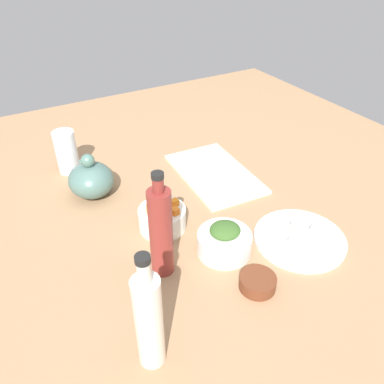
% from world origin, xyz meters
% --- Properties ---
extents(tabletop, '(1.90, 1.90, 0.03)m').
position_xyz_m(tabletop, '(0.00, 0.00, 0.01)').
color(tabletop, '#9D7753').
rests_on(tabletop, ground).
extents(cutting_board, '(0.36, 0.23, 0.01)m').
position_xyz_m(cutting_board, '(0.11, -0.15, 0.03)').
color(cutting_board, silver).
rests_on(cutting_board, tabletop).
extents(plate_tofu, '(0.24, 0.24, 0.01)m').
position_xyz_m(plate_tofu, '(-0.27, -0.17, 0.04)').
color(plate_tofu, white).
rests_on(plate_tofu, tabletop).
extents(bowl_greens, '(0.14, 0.14, 0.06)m').
position_xyz_m(bowl_greens, '(-0.20, 0.02, 0.06)').
color(bowl_greens, white).
rests_on(bowl_greens, tabletop).
extents(bowl_carrots, '(0.13, 0.13, 0.06)m').
position_xyz_m(bowl_carrots, '(-0.04, 0.12, 0.06)').
color(bowl_carrots, white).
rests_on(bowl_carrots, tabletop).
extents(bowl_small_side, '(0.08, 0.08, 0.03)m').
position_xyz_m(bowl_small_side, '(-0.34, 0.02, 0.05)').
color(bowl_small_side, brown).
rests_on(bowl_small_side, tabletop).
extents(teapot, '(0.16, 0.13, 0.14)m').
position_xyz_m(teapot, '(0.20, 0.23, 0.08)').
color(teapot, '#4A6C65').
rests_on(teapot, tabletop).
extents(bottle_0, '(0.05, 0.05, 0.27)m').
position_xyz_m(bottle_0, '(-0.38, 0.30, 0.14)').
color(bottle_0, beige).
rests_on(bottle_0, tabletop).
extents(bottle_1, '(0.05, 0.05, 0.27)m').
position_xyz_m(bottle_1, '(-0.18, 0.18, 0.15)').
color(bottle_1, maroon).
rests_on(bottle_1, tabletop).
extents(drinking_glass_0, '(0.07, 0.07, 0.14)m').
position_xyz_m(drinking_glass_0, '(0.37, 0.26, 0.10)').
color(drinking_glass_0, white).
rests_on(drinking_glass_0, tabletop).
extents(carrot_cube_0, '(0.02, 0.02, 0.02)m').
position_xyz_m(carrot_cube_0, '(-0.04, 0.15, 0.10)').
color(carrot_cube_0, orange).
rests_on(carrot_cube_0, bowl_carrots).
extents(carrot_cube_1, '(0.02, 0.02, 0.02)m').
position_xyz_m(carrot_cube_1, '(-0.02, 0.11, 0.10)').
color(carrot_cube_1, orange).
rests_on(carrot_cube_1, bowl_carrots).
extents(carrot_cube_2, '(0.02, 0.02, 0.02)m').
position_xyz_m(carrot_cube_2, '(-0.04, 0.08, 0.10)').
color(carrot_cube_2, orange).
rests_on(carrot_cube_2, bowl_carrots).
extents(carrot_cube_3, '(0.02, 0.02, 0.02)m').
position_xyz_m(carrot_cube_3, '(-0.07, 0.15, 0.10)').
color(carrot_cube_3, orange).
rests_on(carrot_cube_3, bowl_carrots).
extents(carrot_cube_4, '(0.03, 0.03, 0.02)m').
position_xyz_m(carrot_cube_4, '(-0.06, 0.12, 0.10)').
color(carrot_cube_4, orange).
rests_on(carrot_cube_4, bowl_carrots).
extents(carrot_cube_5, '(0.02, 0.02, 0.02)m').
position_xyz_m(carrot_cube_5, '(-0.09, 0.12, 0.10)').
color(carrot_cube_5, orange).
rests_on(carrot_cube_5, bowl_carrots).
extents(carrot_cube_6, '(0.02, 0.02, 0.02)m').
position_xyz_m(carrot_cube_6, '(-0.08, 0.09, 0.10)').
color(carrot_cube_6, orange).
rests_on(carrot_cube_6, bowl_carrots).
extents(chopped_greens_mound, '(0.08, 0.09, 0.03)m').
position_xyz_m(chopped_greens_mound, '(-0.20, 0.02, 0.10)').
color(chopped_greens_mound, '#395F27').
rests_on(chopped_greens_mound, bowl_greens).
extents(tofu_cube_0, '(0.03, 0.03, 0.02)m').
position_xyz_m(tofu_cube_0, '(-0.25, -0.12, 0.05)').
color(tofu_cube_0, silver).
rests_on(tofu_cube_0, plate_tofu).
extents(tofu_cube_1, '(0.03, 0.03, 0.02)m').
position_xyz_m(tofu_cube_1, '(-0.27, -0.22, 0.05)').
color(tofu_cube_1, white).
rests_on(tofu_cube_1, plate_tofu).
extents(tofu_cube_2, '(0.03, 0.03, 0.02)m').
position_xyz_m(tofu_cube_2, '(-0.24, -0.18, 0.05)').
color(tofu_cube_2, white).
rests_on(tofu_cube_2, plate_tofu).
extents(tofu_cube_3, '(0.02, 0.02, 0.02)m').
position_xyz_m(tofu_cube_3, '(-0.32, -0.18, 0.05)').
color(tofu_cube_3, white).
rests_on(tofu_cube_3, plate_tofu).
extents(tofu_cube_4, '(0.03, 0.03, 0.02)m').
position_xyz_m(tofu_cube_4, '(-0.28, -0.13, 0.05)').
color(tofu_cube_4, white).
rests_on(tofu_cube_4, plate_tofu).
extents(tofu_cube_5, '(0.02, 0.02, 0.02)m').
position_xyz_m(tofu_cube_5, '(-0.27, -0.18, 0.05)').
color(tofu_cube_5, white).
rests_on(tofu_cube_5, plate_tofu).
extents(dumpling_0, '(0.08, 0.07, 0.02)m').
position_xyz_m(dumpling_0, '(0.04, -0.15, 0.05)').
color(dumpling_0, beige).
rests_on(dumpling_0, cutting_board).
extents(dumpling_1, '(0.07, 0.06, 0.02)m').
position_xyz_m(dumpling_1, '(0.17, -0.14, 0.05)').
color(dumpling_1, beige).
rests_on(dumpling_1, cutting_board).
extents(dumpling_2, '(0.06, 0.06, 0.02)m').
position_xyz_m(dumpling_2, '(0.23, -0.17, 0.05)').
color(dumpling_2, beige).
rests_on(dumpling_2, cutting_board).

